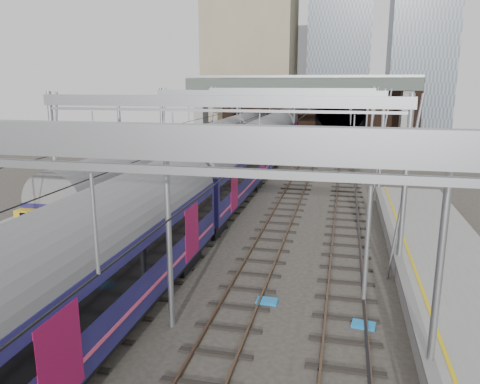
# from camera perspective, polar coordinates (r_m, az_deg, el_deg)

# --- Properties ---
(ground) EXTENTS (160.00, 160.00, 0.00)m
(ground) POSITION_cam_1_polar(r_m,az_deg,el_deg) (15.81, -10.99, -19.18)
(ground) COLOR #38332D
(ground) RESTS_ON ground
(tracks) EXTENTS (14.40, 80.00, 0.22)m
(tracks) POSITION_cam_1_polar(r_m,az_deg,el_deg) (28.96, 0.86, -3.61)
(tracks) COLOR #4C3828
(tracks) RESTS_ON ground
(overhead_line) EXTENTS (16.80, 80.00, 8.00)m
(overhead_line) POSITION_cam_1_polar(r_m,az_deg,el_deg) (34.14, 3.15, 10.11)
(overhead_line) COLOR gray
(overhead_line) RESTS_ON ground
(retaining_wall) EXTENTS (28.00, 2.75, 9.00)m
(retaining_wall) POSITION_cam_1_polar(r_m,az_deg,el_deg) (64.34, 8.94, 9.43)
(retaining_wall) COLOR #301E15
(retaining_wall) RESTS_ON ground
(overbridge) EXTENTS (28.00, 3.00, 9.25)m
(overbridge) POSITION_cam_1_polar(r_m,az_deg,el_deg) (58.42, 7.24, 12.00)
(overbridge) COLOR gray
(overbridge) RESTS_ON ground
(city_skyline) EXTENTS (37.50, 27.50, 60.00)m
(city_skyline) POSITION_cam_1_polar(r_m,az_deg,el_deg) (83.13, 11.16, 18.99)
(city_skyline) COLOR tan
(city_skyline) RESTS_ON ground
(train_main) EXTENTS (3.02, 69.73, 5.12)m
(train_main) POSITION_cam_1_polar(r_m,az_deg,el_deg) (40.45, 1.61, 4.99)
(train_main) COLOR black
(train_main) RESTS_ON ground
(train_second) EXTENTS (2.86, 49.62, 4.90)m
(train_second) POSITION_cam_1_polar(r_m,az_deg,el_deg) (42.70, -3.33, 5.28)
(train_second) COLOR black
(train_second) RESTS_ON ground
(equip_cover_b) EXTENTS (0.83, 0.59, 0.10)m
(equip_cover_b) POSITION_cam_1_polar(r_m,az_deg,el_deg) (18.85, 3.31, -13.13)
(equip_cover_b) COLOR #1A7AC7
(equip_cover_b) RESTS_ON ground
(equip_cover_c) EXTENTS (0.89, 0.69, 0.10)m
(equip_cover_c) POSITION_cam_1_polar(r_m,az_deg,el_deg) (17.73, 14.82, -15.39)
(equip_cover_c) COLOR #1A7AC7
(equip_cover_c) RESTS_ON ground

